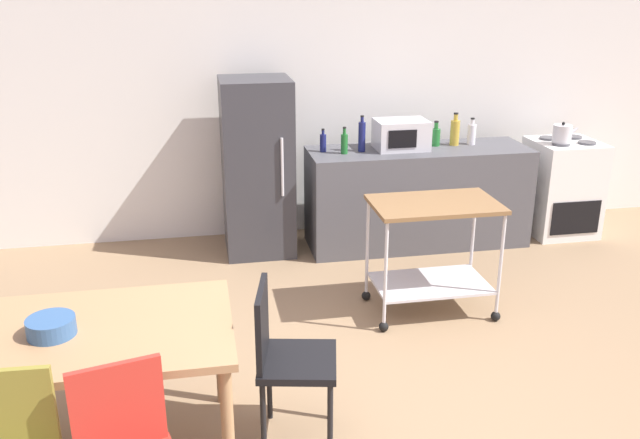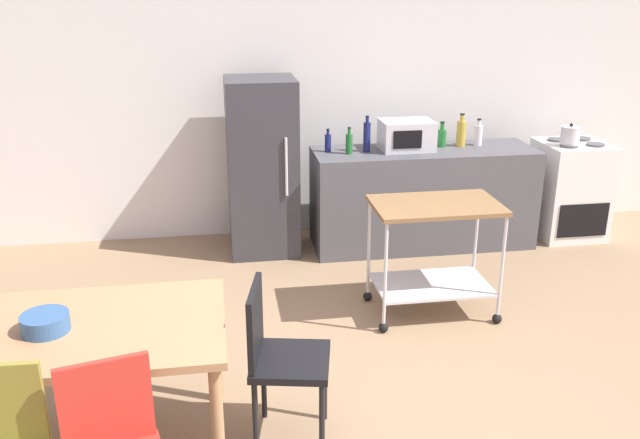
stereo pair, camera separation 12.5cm
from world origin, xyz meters
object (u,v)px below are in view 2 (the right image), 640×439
at_px(bottle_soda, 478,135).
at_px(dining_table, 72,341).
at_px(stove_oven, 569,189).
at_px(bottle_olive_oil, 442,137).
at_px(refrigerator, 262,167).
at_px(bottle_soy_sauce, 367,136).
at_px(fruit_bowl, 45,323).
at_px(bottle_sparkling_water, 461,133).
at_px(microwave, 407,135).
at_px(kettle, 570,135).
at_px(kitchen_cart, 434,240).
at_px(bottle_sesame_oil, 349,143).
at_px(chair_black, 278,353).
at_px(bottle_vinegar, 328,142).

bearing_deg(bottle_soda, dining_table, -139.30).
height_order(stove_oven, bottle_olive_oil, bottle_olive_oil).
relative_size(refrigerator, bottle_soy_sauce, 4.88).
relative_size(bottle_soda, fruit_bowl, 1.07).
bearing_deg(bottle_soda, bottle_soy_sauce, -176.02).
xyz_separation_m(bottle_soy_sauce, bottle_sparkling_water, (0.89, 0.07, -0.01)).
relative_size(microwave, kettle, 1.92).
relative_size(kitchen_cart, fruit_bowl, 3.98).
distance_m(dining_table, kitchen_cart, 2.60).
distance_m(dining_table, bottle_soda, 4.13).
height_order(kitchen_cart, bottle_sesame_oil, bottle_sesame_oil).
bearing_deg(bottle_soy_sauce, chair_black, -111.85).
relative_size(microwave, fruit_bowl, 2.01).
relative_size(bottle_soy_sauce, fruit_bowl, 1.39).
distance_m(bottle_soy_sauce, microwave, 0.37).
bearing_deg(bottle_sparkling_water, bottle_vinegar, -179.04).
distance_m(refrigerator, bottle_olive_oil, 1.64).
bearing_deg(dining_table, kettle, 32.65).
bearing_deg(dining_table, bottle_vinegar, 56.97).
relative_size(refrigerator, kettle, 6.47).
height_order(bottle_soy_sauce, fruit_bowl, bottle_soy_sauce).
relative_size(stove_oven, fruit_bowl, 4.03).
bearing_deg(dining_table, bottle_soda, 40.70).
xyz_separation_m(kitchen_cart, bottle_soda, (0.85, 1.42, 0.43)).
bearing_deg(kitchen_cart, chair_black, -134.45).
xyz_separation_m(stove_oven, refrigerator, (-2.90, 0.08, 0.32)).
bearing_deg(kettle, refrigerator, 176.30).
bearing_deg(bottle_soy_sauce, bottle_sesame_oil, -162.48).
height_order(bottle_sesame_oil, kettle, bottle_sesame_oil).
bearing_deg(kitchen_cart, bottle_olive_oil, 70.34).
height_order(bottle_sesame_oil, bottle_sparkling_water, bottle_sparkling_water).
xyz_separation_m(bottle_olive_oil, bottle_sparkling_water, (0.18, -0.01, 0.04)).
xyz_separation_m(chair_black, kettle, (2.92, 2.53, 0.48)).
xyz_separation_m(bottle_vinegar, microwave, (0.70, -0.03, 0.05)).
distance_m(chair_black, bottle_soy_sauce, 2.87).
bearing_deg(microwave, bottle_sparkling_water, 5.25).
height_order(chair_black, bottle_sesame_oil, bottle_sesame_oil).
distance_m(chair_black, bottle_sesame_oil, 2.76).
bearing_deg(stove_oven, bottle_olive_oil, 176.75).
bearing_deg(kitchen_cart, bottle_soy_sauce, 98.56).
bearing_deg(kettle, dining_table, -147.35).
distance_m(refrigerator, bottle_sparkling_water, 1.82).
bearing_deg(bottle_olive_oil, microwave, -170.52).
distance_m(bottle_sparkling_water, fruit_bowl, 4.09).
bearing_deg(microwave, fruit_bowl, -133.64).
height_order(bottle_sesame_oil, microwave, microwave).
height_order(refrigerator, bottle_olive_oil, refrigerator).
relative_size(dining_table, bottle_sesame_oil, 6.38).
relative_size(bottle_sesame_oil, bottle_sparkling_water, 0.79).
distance_m(refrigerator, bottle_soy_sauce, 0.96).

